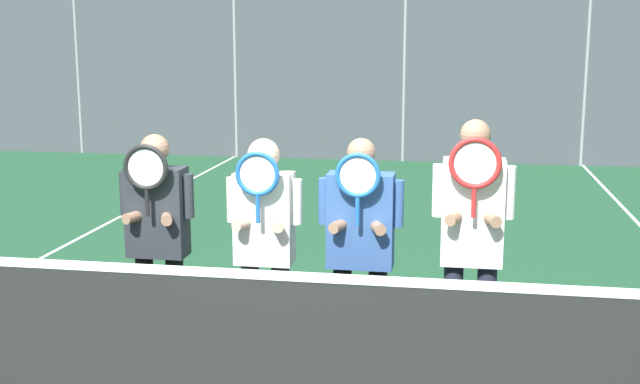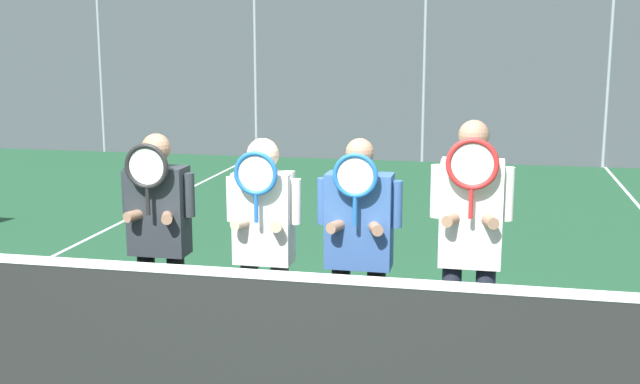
% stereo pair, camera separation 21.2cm
% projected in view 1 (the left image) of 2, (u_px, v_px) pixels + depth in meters
% --- Properties ---
extents(hill_distant, '(142.19, 79.00, 27.65)m').
position_uv_depth(hill_distant, '(445.00, 72.00, 56.15)').
color(hill_distant, slate).
rests_on(hill_distant, ground_plane).
extents(clubhouse_building, '(18.81, 5.50, 3.18)m').
position_uv_depth(clubhouse_building, '(455.00, 66.00, 22.26)').
color(clubhouse_building, beige).
rests_on(clubhouse_building, ground_plane).
extents(fence_back, '(20.22, 0.06, 3.22)m').
position_uv_depth(fence_back, '(404.00, 78.00, 15.41)').
color(fence_back, gray).
rests_on(fence_back, ground_plane).
extents(tennis_net, '(9.18, 0.09, 1.04)m').
position_uv_depth(tennis_net, '(282.00, 341.00, 5.08)').
color(tennis_net, gray).
rests_on(tennis_net, ground_plane).
extents(court_line_left_sideline, '(0.05, 16.00, 0.01)m').
position_uv_depth(court_line_left_sideline, '(34.00, 261.00, 8.64)').
color(court_line_left_sideline, white).
rests_on(court_line_left_sideline, ground_plane).
extents(player_leftmost, '(0.56, 0.34, 1.71)m').
position_uv_depth(player_leftmost, '(157.00, 230.00, 5.78)').
color(player_leftmost, black).
rests_on(player_leftmost, ground_plane).
extents(player_center_left, '(0.54, 0.34, 1.70)m').
position_uv_depth(player_center_left, '(264.00, 236.00, 5.61)').
color(player_center_left, '#56565B').
rests_on(player_center_left, ground_plane).
extents(player_center_right, '(0.59, 0.34, 1.72)m').
position_uv_depth(player_center_right, '(360.00, 240.00, 5.49)').
color(player_center_right, black).
rests_on(player_center_right, ground_plane).
extents(player_rightmost, '(0.54, 0.34, 1.86)m').
position_uv_depth(player_rightmost, '(472.00, 236.00, 5.31)').
color(player_rightmost, '#232838').
rests_on(player_rightmost, ground_plane).
extents(car_far_left, '(4.16, 2.01, 1.79)m').
position_uv_depth(car_far_left, '(184.00, 100.00, 19.23)').
color(car_far_left, navy).
rests_on(car_far_left, ground_plane).
extents(car_left_of_center, '(4.19, 1.91, 1.86)m').
position_uv_depth(car_left_of_center, '(375.00, 101.00, 18.44)').
color(car_left_of_center, silver).
rests_on(car_left_of_center, ground_plane).
extents(car_center, '(4.14, 1.94, 1.82)m').
position_uv_depth(car_center, '(580.00, 104.00, 17.89)').
color(car_center, '#B2B7BC').
rests_on(car_center, ground_plane).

